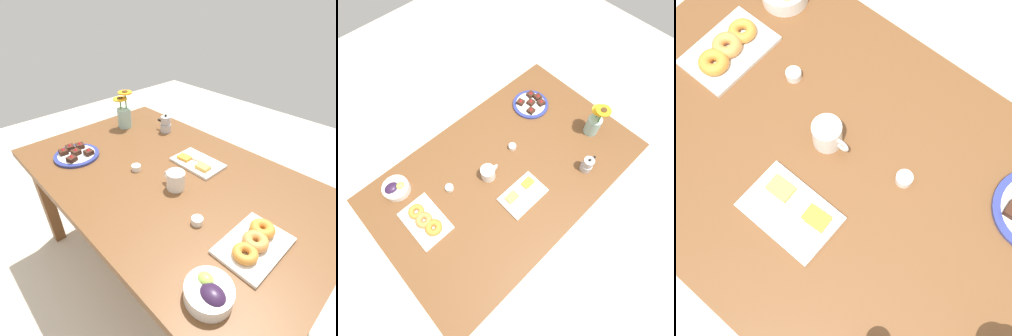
# 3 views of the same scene
# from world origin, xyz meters

# --- Properties ---
(ground_plane) EXTENTS (6.00, 6.00, 0.00)m
(ground_plane) POSITION_xyz_m (0.00, 0.00, 0.00)
(ground_plane) COLOR beige
(dining_table) EXTENTS (1.60, 1.00, 0.74)m
(dining_table) POSITION_xyz_m (0.00, 0.00, 0.65)
(dining_table) COLOR brown
(dining_table) RESTS_ON ground_plane
(coffee_mug) EXTENTS (0.12, 0.09, 0.09)m
(coffee_mug) POSITION_xyz_m (-0.10, 0.05, 0.79)
(coffee_mug) COLOR white
(coffee_mug) RESTS_ON dining_table
(grape_bowl) EXTENTS (0.15, 0.15, 0.07)m
(grape_bowl) POSITION_xyz_m (-0.55, 0.35, 0.77)
(grape_bowl) COLOR white
(grape_bowl) RESTS_ON dining_table
(cheese_platter) EXTENTS (0.26, 0.17, 0.03)m
(cheese_platter) POSITION_xyz_m (-0.04, -0.18, 0.75)
(cheese_platter) COLOR white
(cheese_platter) RESTS_ON dining_table
(croissant_platter) EXTENTS (0.19, 0.28, 0.05)m
(croissant_platter) POSITION_xyz_m (-0.54, 0.08, 0.76)
(croissant_platter) COLOR white
(croissant_platter) RESTS_ON dining_table
(jam_cup_honey) EXTENTS (0.05, 0.05, 0.03)m
(jam_cup_honey) POSITION_xyz_m (0.14, 0.09, 0.76)
(jam_cup_honey) COLOR white
(jam_cup_honey) RESTS_ON dining_table
(jam_cup_berry) EXTENTS (0.05, 0.05, 0.03)m
(jam_cup_berry) POSITION_xyz_m (-0.32, 0.14, 0.76)
(jam_cup_berry) COLOR white
(jam_cup_berry) RESTS_ON dining_table
(dessert_plate) EXTENTS (0.25, 0.25, 0.05)m
(dessert_plate) POSITION_xyz_m (0.48, 0.25, 0.75)
(dessert_plate) COLOR navy
(dessert_plate) RESTS_ON dining_table
(flower_vase) EXTENTS (0.11, 0.12, 0.24)m
(flower_vase) POSITION_xyz_m (0.60, -0.17, 0.82)
(flower_vase) COLOR #99C1B7
(flower_vase) RESTS_ON dining_table
(moka_pot) EXTENTS (0.11, 0.07, 0.12)m
(moka_pot) POSITION_xyz_m (0.36, -0.32, 0.79)
(moka_pot) COLOR #B7B7BC
(moka_pot) RESTS_ON dining_table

